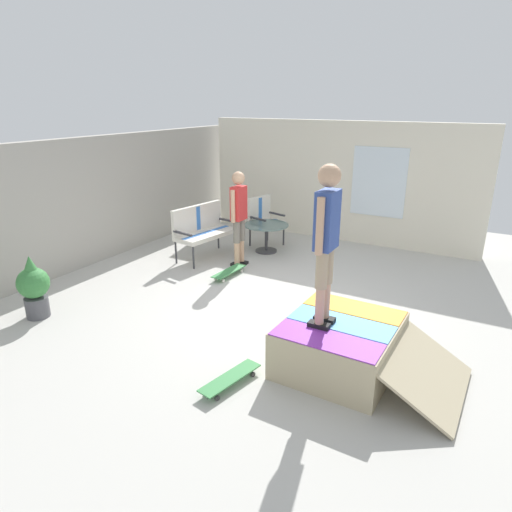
{
  "coord_description": "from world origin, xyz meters",
  "views": [
    {
      "loc": [
        -5.5,
        -2.72,
        2.95
      ],
      "look_at": [
        0.1,
        0.45,
        0.7
      ],
      "focal_mm": 31.57,
      "sensor_mm": 36.0,
      "label": 1
    }
  ],
  "objects": [
    {
      "name": "patio_table",
      "position": [
        2.2,
        1.39,
        0.4
      ],
      "size": [
        0.9,
        0.9,
        0.57
      ],
      "color": "#38383D",
      "rests_on": "ground_plane"
    },
    {
      "name": "potted_plant",
      "position": [
        -1.98,
        2.85,
        0.47
      ],
      "size": [
        0.44,
        0.44,
        0.92
      ],
      "color": "#515156",
      "rests_on": "ground_plane"
    },
    {
      "name": "patio_bench",
      "position": [
        1.3,
        2.33,
        0.62
      ],
      "size": [
        1.32,
        0.74,
        1.02
      ],
      "color": "#38383D",
      "rests_on": "ground_plane"
    },
    {
      "name": "ground_plane",
      "position": [
        0.0,
        0.0,
        -0.05
      ],
      "size": [
        12.0,
        12.0,
        0.1
      ],
      "primitive_type": "cube",
      "color": "beige"
    },
    {
      "name": "skateboard_spare",
      "position": [
        -2.01,
        -0.43,
        0.08
      ],
      "size": [
        0.82,
        0.35,
        0.1
      ],
      "color": "#3F8C4C",
      "rests_on": "ground_plane"
    },
    {
      "name": "skate_ramp",
      "position": [
        -1.07,
        -1.36,
        0.29
      ],
      "size": [
        1.36,
        1.99,
        0.57
      ],
      "color": "tan",
      "rests_on": "ground_plane"
    },
    {
      "name": "person_skater",
      "position": [
        -1.22,
        -1.15,
        1.62
      ],
      "size": [
        0.48,
        0.24,
        1.77
      ],
      "color": "black",
      "rests_on": "skate_ramp"
    },
    {
      "name": "person_watching",
      "position": [
        1.26,
        1.46,
        1.03
      ],
      "size": [
        0.48,
        0.24,
        1.75
      ],
      "color": "black",
      "rests_on": "ground_plane"
    },
    {
      "name": "house_facade",
      "position": [
        3.8,
        0.49,
        1.27
      ],
      "size": [
        0.23,
        6.0,
        2.54
      ],
      "color": "silver",
      "rests_on": "ground_plane"
    },
    {
      "name": "patio_chair_near_house",
      "position": [
        2.59,
        1.68,
        0.61
      ],
      "size": [
        0.74,
        0.69,
        1.02
      ],
      "color": "#38383D",
      "rests_on": "ground_plane"
    },
    {
      "name": "back_wall_cinderblock",
      "position": [
        0.0,
        4.0,
        1.16
      ],
      "size": [
        9.0,
        0.2,
        2.32
      ],
      "color": "#ADA89E",
      "rests_on": "ground_plane"
    },
    {
      "name": "skateboard_by_bench",
      "position": [
        0.68,
        1.32,
        0.08
      ],
      "size": [
        0.81,
        0.24,
        0.1
      ],
      "color": "#3F8C4C",
      "rests_on": "ground_plane"
    }
  ]
}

